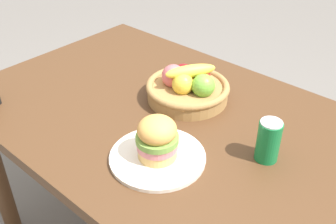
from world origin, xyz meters
The scene contains 5 objects.
dining_table centered at (0.00, 0.00, 0.65)m, with size 1.40×0.90×0.75m.
plate centered at (0.13, -0.19, 0.76)m, with size 0.27×0.27×0.01m, color silver.
sandwich centered at (0.13, -0.19, 0.82)m, with size 0.12×0.12×0.13m.
soda_can centered at (0.36, 0.02, 0.81)m, with size 0.07×0.07×0.13m.
fruit_basket centered at (-0.01, 0.12, 0.80)m, with size 0.29×0.29×0.14m.
Camera 1 is at (0.72, -0.81, 1.49)m, focal length 42.52 mm.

